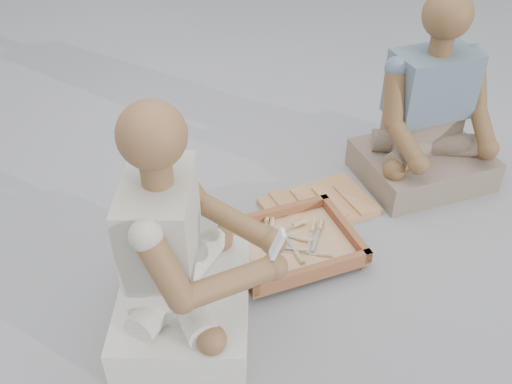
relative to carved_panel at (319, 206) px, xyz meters
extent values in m
plane|color=#99999E|center=(-0.24, -0.29, -0.02)|extent=(60.00, 60.00, 0.00)
cube|color=#9A653B|center=(0.00, 0.00, 0.00)|extent=(0.61, 0.49, 0.04)
cube|color=brown|center=(-0.20, -0.30, 0.03)|extent=(0.65, 0.56, 0.02)
cube|color=brown|center=(-0.24, -0.10, 0.06)|extent=(0.56, 0.15, 0.06)
cube|color=brown|center=(-0.16, -0.50, 0.06)|extent=(0.56, 0.15, 0.06)
cube|color=brown|center=(0.06, -0.24, 0.06)|extent=(0.13, 0.45, 0.06)
cube|color=brown|center=(-0.46, -0.36, 0.06)|extent=(0.13, 0.45, 0.06)
cube|color=#D7AD7E|center=(-0.20, -0.30, 0.04)|extent=(0.57, 0.48, 0.01)
cube|color=silver|center=(-0.18, -0.36, 0.05)|extent=(0.15, 0.06, 0.00)
cylinder|color=tan|center=(-0.08, -0.40, 0.05)|extent=(0.07, 0.04, 0.02)
cube|color=silver|center=(-0.25, -0.22, 0.06)|extent=(0.15, 0.07, 0.00)
cylinder|color=tan|center=(-0.14, -0.18, 0.06)|extent=(0.07, 0.05, 0.02)
cube|color=silver|center=(-0.28, -0.32, 0.05)|extent=(0.15, 0.06, 0.00)
cylinder|color=tan|center=(-0.17, -0.35, 0.05)|extent=(0.07, 0.04, 0.02)
cube|color=silver|center=(-0.21, -0.29, 0.05)|extent=(0.05, 0.15, 0.00)
cylinder|color=tan|center=(-0.19, -0.40, 0.05)|extent=(0.04, 0.07, 0.02)
cube|color=silver|center=(-0.09, -0.30, 0.06)|extent=(0.08, 0.14, 0.00)
cylinder|color=tan|center=(-0.04, -0.20, 0.06)|extent=(0.05, 0.07, 0.02)
cube|color=silver|center=(-0.24, -0.24, 0.05)|extent=(0.14, 0.08, 0.00)
cylinder|color=tan|center=(-0.14, -0.29, 0.05)|extent=(0.07, 0.05, 0.02)
cube|color=silver|center=(-0.29, -0.25, 0.05)|extent=(0.04, 0.15, 0.00)
cylinder|color=tan|center=(-0.27, -0.15, 0.05)|extent=(0.04, 0.07, 0.02)
cube|color=silver|center=(-0.32, -0.21, 0.06)|extent=(0.06, 0.15, 0.00)
cylinder|color=tan|center=(-0.28, -0.11, 0.06)|extent=(0.04, 0.07, 0.02)
cube|color=silver|center=(-0.12, -0.31, 0.05)|extent=(0.07, 0.14, 0.00)
cylinder|color=tan|center=(-0.08, -0.21, 0.05)|extent=(0.05, 0.07, 0.02)
cube|color=silver|center=(-0.32, -0.39, 0.05)|extent=(0.05, 0.15, 0.00)
cylinder|color=tan|center=(-0.29, -0.29, 0.05)|extent=(0.04, 0.07, 0.02)
cube|color=#D7AD7E|center=(0.09, -0.45, -0.02)|extent=(0.02, 0.02, 0.00)
cube|color=#D7AD7E|center=(-0.39, -0.41, -0.02)|extent=(0.02, 0.02, 0.00)
cube|color=#D7AD7E|center=(-0.20, -0.28, -0.02)|extent=(0.02, 0.02, 0.00)
cube|color=#D7AD7E|center=(-0.11, -0.32, -0.02)|extent=(0.02, 0.02, 0.00)
cube|color=#D7AD7E|center=(-0.43, -0.11, -0.02)|extent=(0.02, 0.02, 0.00)
cube|color=#D7AD7E|center=(-0.20, -0.31, -0.02)|extent=(0.02, 0.02, 0.00)
cube|color=#D7AD7E|center=(0.08, -0.32, -0.02)|extent=(0.02, 0.02, 0.00)
cube|color=#D7AD7E|center=(-0.16, -0.48, -0.02)|extent=(0.02, 0.02, 0.00)
cube|color=#D7AD7E|center=(-0.02, 0.03, -0.02)|extent=(0.02, 0.02, 0.00)
cube|color=#D7AD7E|center=(-0.12, 0.06, -0.02)|extent=(0.02, 0.02, 0.00)
cube|color=silver|center=(-0.71, -0.60, 0.06)|extent=(0.60, 0.71, 0.16)
cube|color=silver|center=(-0.77, -0.59, 0.25)|extent=(0.28, 0.38, 0.20)
cube|color=#B6B1A1|center=(-0.76, -0.59, 0.51)|extent=(0.30, 0.43, 0.33)
sphere|color=brown|center=(-0.75, -0.59, 0.86)|extent=(0.23, 0.23, 0.23)
sphere|color=brown|center=(-0.35, -0.60, 0.35)|extent=(0.10, 0.10, 0.10)
sphere|color=brown|center=(-0.37, -0.73, 0.35)|extent=(0.10, 0.10, 0.10)
cube|color=gray|center=(0.61, 0.18, 0.07)|extent=(0.73, 0.62, 0.17)
cube|color=gray|center=(0.60, 0.25, 0.25)|extent=(0.39, 0.29, 0.20)
cube|color=slate|center=(0.60, 0.24, 0.52)|extent=(0.44, 0.32, 0.33)
sphere|color=brown|center=(0.60, 0.22, 0.87)|extent=(0.23, 0.23, 0.23)
sphere|color=brown|center=(0.85, 0.00, 0.26)|extent=(0.10, 0.10, 0.10)
sphere|color=brown|center=(0.46, -0.08, 0.26)|extent=(0.10, 0.10, 0.10)
cube|color=silver|center=(-0.36, -0.73, 0.46)|extent=(0.06, 0.05, 0.12)
cube|color=black|center=(-0.36, -0.73, 0.47)|extent=(0.02, 0.04, 0.04)
camera|label=1|loc=(-0.67, -2.16, 1.82)|focal=40.00mm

